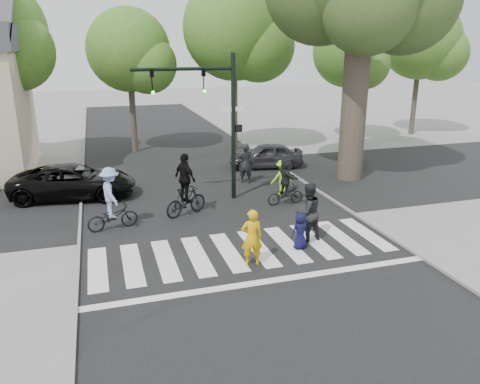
# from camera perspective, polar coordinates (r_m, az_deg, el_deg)

# --- Properties ---
(ground) EXTENTS (120.00, 120.00, 0.00)m
(ground) POSITION_cam_1_polar(r_m,az_deg,el_deg) (14.25, 1.65, -8.67)
(ground) COLOR gray
(ground) RESTS_ON ground
(road_stem) EXTENTS (10.00, 70.00, 0.01)m
(road_stem) POSITION_cam_1_polar(r_m,az_deg,el_deg) (18.68, -3.28, -2.16)
(road_stem) COLOR black
(road_stem) RESTS_ON ground
(road_cross) EXTENTS (70.00, 10.00, 0.01)m
(road_cross) POSITION_cam_1_polar(r_m,az_deg,el_deg) (21.46, -5.21, 0.43)
(road_cross) COLOR black
(road_cross) RESTS_ON ground
(curb_left) EXTENTS (0.10, 70.00, 0.10)m
(curb_left) POSITION_cam_1_polar(r_m,az_deg,el_deg) (18.22, -18.91, -3.49)
(curb_left) COLOR gray
(curb_left) RESTS_ON ground
(curb_right) EXTENTS (0.10, 70.00, 0.10)m
(curb_right) POSITION_cam_1_polar(r_m,az_deg,el_deg) (20.39, 10.63, -0.60)
(curb_right) COLOR gray
(curb_right) RESTS_ON ground
(crosswalk) EXTENTS (10.00, 3.85, 0.01)m
(crosswalk) POSITION_cam_1_polar(r_m,az_deg,el_deg) (14.81, 0.82, -7.56)
(crosswalk) COLOR silver
(crosswalk) RESTS_ON ground
(traffic_signal) EXTENTS (4.45, 0.29, 6.00)m
(traffic_signal) POSITION_cam_1_polar(r_m,az_deg,el_deg) (18.99, -3.32, 10.28)
(traffic_signal) COLOR black
(traffic_signal) RESTS_ON ground
(bg_tree_2) EXTENTS (5.04, 4.80, 8.40)m
(bg_tree_2) POSITION_cam_1_polar(r_m,az_deg,el_deg) (28.81, -12.86, 16.10)
(bg_tree_2) COLOR brown
(bg_tree_2) RESTS_ON ground
(bg_tree_3) EXTENTS (6.30, 6.00, 10.20)m
(bg_tree_3) POSITION_cam_1_polar(r_m,az_deg,el_deg) (28.65, 0.05, 18.83)
(bg_tree_3) COLOR brown
(bg_tree_3) RESTS_ON ground
(bg_tree_4) EXTENTS (4.83, 4.60, 8.15)m
(bg_tree_4) POSITION_cam_1_polar(r_m,az_deg,el_deg) (32.64, 13.55, 15.91)
(bg_tree_4) COLOR brown
(bg_tree_4) RESTS_ON ground
(bg_tree_5) EXTENTS (5.67, 5.40, 9.30)m
(bg_tree_5) POSITION_cam_1_polar(r_m,az_deg,el_deg) (36.49, 21.73, 16.46)
(bg_tree_5) COLOR brown
(bg_tree_5) RESTS_ON ground
(pedestrian_woman) EXTENTS (0.69, 0.50, 1.75)m
(pedestrian_woman) POSITION_cam_1_polar(r_m,az_deg,el_deg) (13.80, 1.45, -5.58)
(pedestrian_woman) COLOR #E7AA09
(pedestrian_woman) RESTS_ON ground
(pedestrian_child) EXTENTS (0.64, 0.46, 1.20)m
(pedestrian_child) POSITION_cam_1_polar(r_m,az_deg,el_deg) (15.09, 7.35, -4.75)
(pedestrian_child) COLOR #0D0E34
(pedestrian_child) RESTS_ON ground
(pedestrian_adult) EXTENTS (1.10, 0.92, 2.00)m
(pedestrian_adult) POSITION_cam_1_polar(r_m,az_deg,el_deg) (15.63, 8.26, -2.44)
(pedestrian_adult) COLOR black
(pedestrian_adult) RESTS_ON ground
(cyclist_left) EXTENTS (1.88, 1.27, 2.26)m
(cyclist_left) POSITION_cam_1_polar(r_m,az_deg,el_deg) (17.00, -15.41, -1.31)
(cyclist_left) COLOR black
(cyclist_left) RESTS_ON ground
(cyclist_mid) EXTENTS (1.90, 1.31, 2.43)m
(cyclist_mid) POSITION_cam_1_polar(r_m,az_deg,el_deg) (17.89, -6.65, 0.22)
(cyclist_mid) COLOR black
(cyclist_mid) RESTS_ON ground
(cyclist_right) EXTENTS (1.58, 1.47, 1.97)m
(cyclist_right) POSITION_cam_1_polar(r_m,az_deg,el_deg) (19.12, 5.58, 1.01)
(cyclist_right) COLOR black
(cyclist_right) RESTS_ON ground
(car_suv) EXTENTS (5.44, 3.12, 1.43)m
(car_suv) POSITION_cam_1_polar(r_m,az_deg,el_deg) (21.15, -19.63, 1.21)
(car_suv) COLOR black
(car_suv) RESTS_ON ground
(car_grey) EXTENTS (4.10, 2.21, 1.32)m
(car_grey) POSITION_cam_1_polar(r_m,az_deg,el_deg) (24.95, 3.15, 4.46)
(car_grey) COLOR #2E2D31
(car_grey) RESTS_ON ground
(bystander_hivis) EXTENTS (1.02, 0.62, 1.55)m
(bystander_hivis) POSITION_cam_1_polar(r_m,az_deg,el_deg) (20.42, 5.15, 1.79)
(bystander_hivis) COLOR #96E421
(bystander_hivis) RESTS_ON ground
(bystander_dark) EXTENTS (0.82, 0.72, 1.90)m
(bystander_dark) POSITION_cam_1_polar(r_m,az_deg,el_deg) (22.05, 0.68, 3.52)
(bystander_dark) COLOR black
(bystander_dark) RESTS_ON ground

